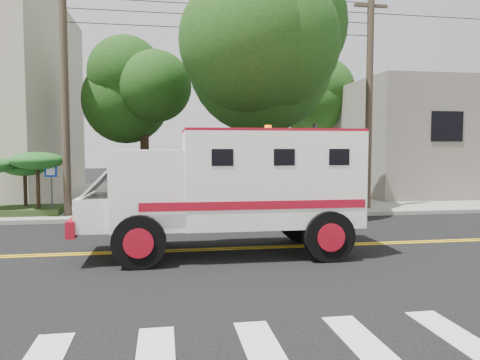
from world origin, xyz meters
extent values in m
plane|color=black|center=(0.00, 0.00, 0.00)|extent=(100.00, 100.00, 0.00)
cube|color=gray|center=(13.50, 13.50, 0.07)|extent=(17.00, 17.00, 0.15)
cube|color=slate|center=(15.00, 14.00, 3.15)|extent=(14.00, 12.00, 6.00)
cylinder|color=#382D23|center=(-5.60, 6.00, 4.50)|extent=(0.28, 0.28, 9.00)
cylinder|color=#382D23|center=(6.30, 6.20, 4.50)|extent=(0.28, 0.28, 9.00)
cylinder|color=black|center=(1.50, 6.50, 3.50)|extent=(0.44, 0.44, 7.00)
sphere|color=#113E12|center=(1.50, 6.50, 7.00)|extent=(5.32, 5.32, 5.32)
sphere|color=#113E12|center=(2.64, 5.74, 7.57)|extent=(4.56, 4.56, 4.56)
cylinder|color=black|center=(-3.00, 12.00, 2.80)|extent=(0.44, 0.44, 5.60)
sphere|color=#113E12|center=(-3.00, 12.00, 5.60)|extent=(3.92, 3.92, 3.92)
sphere|color=#113E12|center=(-2.16, 11.44, 6.02)|extent=(3.36, 3.36, 3.36)
cylinder|color=black|center=(8.50, 16.00, 2.97)|extent=(0.44, 0.44, 5.95)
sphere|color=#113E12|center=(8.50, 16.00, 5.95)|extent=(4.20, 4.20, 4.20)
sphere|color=#113E12|center=(9.40, 15.40, 6.40)|extent=(3.60, 3.60, 3.60)
cylinder|color=#3F3F42|center=(3.80, 5.60, 1.80)|extent=(0.12, 0.12, 3.60)
imported|color=#3F3F42|center=(3.80, 5.60, 3.15)|extent=(0.15, 0.18, 0.90)
cylinder|color=#3F3F42|center=(-6.20, 6.20, 1.00)|extent=(0.06, 0.06, 2.00)
cube|color=#0C33A5|center=(-6.20, 6.14, 1.80)|extent=(0.45, 0.03, 0.45)
cube|color=#1E3314|center=(-7.50, 6.80, 0.27)|extent=(3.20, 2.00, 0.24)
cylinder|color=black|center=(-7.40, 7.20, 1.07)|extent=(0.14, 0.14, 1.36)
ellipsoid|color=#164919|center=(-7.40, 7.20, 1.83)|extent=(1.55, 1.55, 0.54)
cylinder|color=black|center=(-6.70, 6.30, 1.23)|extent=(0.14, 0.14, 1.68)
ellipsoid|color=#164919|center=(-6.70, 6.30, 2.17)|extent=(1.91, 1.91, 0.66)
cube|color=white|center=(0.54, -0.48, 1.90)|extent=(4.27, 2.55, 2.28)
cube|color=white|center=(-2.39, -0.45, 1.69)|extent=(1.77, 2.41, 1.85)
cube|color=black|center=(-3.24, -0.44, 2.18)|extent=(0.09, 1.85, 0.76)
cube|color=white|center=(-3.53, -0.44, 1.14)|extent=(1.00, 2.19, 0.76)
cube|color=maroon|center=(-4.08, -0.43, 0.87)|extent=(0.22, 2.34, 0.38)
cube|color=maroon|center=(0.54, -0.48, 3.08)|extent=(4.27, 2.55, 0.07)
cylinder|color=black|center=(-2.62, -1.66, 0.60)|extent=(1.20, 0.36, 1.20)
cylinder|color=black|center=(-2.60, 0.77, 0.60)|extent=(1.20, 0.36, 1.20)
cylinder|color=black|center=(1.73, -1.71, 0.60)|extent=(1.20, 0.36, 1.20)
cylinder|color=black|center=(1.75, 0.72, 0.60)|extent=(1.20, 0.36, 1.20)
imported|color=gray|center=(5.50, 5.50, 0.91)|extent=(0.62, 0.48, 1.51)
imported|color=gray|center=(6.25, 8.83, 0.96)|extent=(0.93, 0.81, 1.61)
camera|label=1|loc=(-2.07, -12.05, 2.67)|focal=35.00mm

